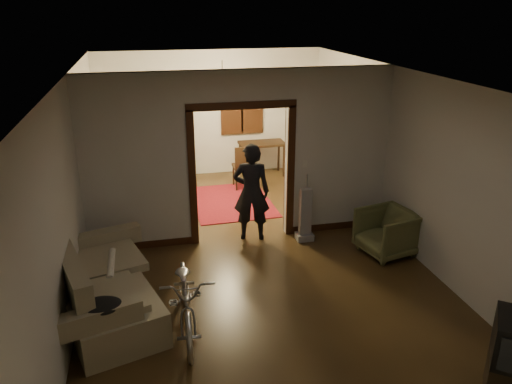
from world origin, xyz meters
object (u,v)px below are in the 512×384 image
object	(u,v)px
bicycle	(187,297)
desk	(262,159)
armchair	(387,232)
sofa	(102,278)
locker	(162,145)
person	(251,192)

from	to	relation	value
bicycle	desk	world-z (taller)	bicycle
bicycle	armchair	world-z (taller)	bicycle
sofa	locker	size ratio (longest dim) A/B	1.28
armchair	desk	xyz separation A→B (m)	(-1.01, 4.20, 0.02)
bicycle	armchair	bearing A→B (deg)	23.59
armchair	locker	bearing A→B (deg)	-154.85
armchair	bicycle	bearing A→B (deg)	-81.20
sofa	bicycle	distance (m)	1.15
bicycle	locker	bearing A→B (deg)	91.87
locker	desk	size ratio (longest dim) A/B	1.67
armchair	desk	size ratio (longest dim) A/B	0.77
bicycle	person	size ratio (longest dim) A/B	1.04
armchair	locker	size ratio (longest dim) A/B	0.46
person	locker	world-z (taller)	locker
sofa	desk	xyz separation A→B (m)	(3.24, 4.91, -0.12)
armchair	desk	distance (m)	4.32
sofa	bicycle	size ratio (longest dim) A/B	1.28
sofa	desk	world-z (taller)	sofa
desk	armchair	bearing A→B (deg)	-75.99
locker	armchair	bearing A→B (deg)	-67.07
sofa	bicycle	xyz separation A→B (m)	(1.00, -0.58, -0.05)
person	locker	size ratio (longest dim) A/B	0.97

